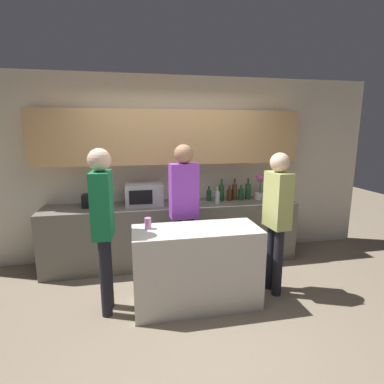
# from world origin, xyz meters

# --- Properties ---
(ground_plane) EXTENTS (14.00, 14.00, 0.00)m
(ground_plane) POSITION_xyz_m (0.00, 0.00, 0.00)
(ground_plane) COLOR #7F705B
(back_wall) EXTENTS (6.40, 0.40, 2.70)m
(back_wall) POSITION_xyz_m (0.00, 1.66, 1.54)
(back_wall) COLOR beige
(back_wall) RESTS_ON ground_plane
(back_counter) EXTENTS (3.60, 0.62, 0.88)m
(back_counter) POSITION_xyz_m (0.00, 1.39, 0.44)
(back_counter) COLOR #6B665B
(back_counter) RESTS_ON ground_plane
(kitchen_island) EXTENTS (1.37, 0.57, 0.89)m
(kitchen_island) POSITION_xyz_m (0.10, 0.24, 0.44)
(kitchen_island) COLOR beige
(kitchen_island) RESTS_ON ground_plane
(microwave) EXTENTS (0.52, 0.39, 0.30)m
(microwave) POSITION_xyz_m (-0.41, 1.44, 1.03)
(microwave) COLOR #B7BABC
(microwave) RESTS_ON back_counter
(toaster) EXTENTS (0.26, 0.16, 0.18)m
(toaster) POSITION_xyz_m (-1.11, 1.44, 0.97)
(toaster) COLOR black
(toaster) RESTS_ON back_counter
(potted_plant) EXTENTS (0.14, 0.14, 0.39)m
(potted_plant) POSITION_xyz_m (1.35, 1.44, 1.08)
(potted_plant) COLOR silver
(potted_plant) RESTS_ON back_counter
(bottle_0) EXTENTS (0.08, 0.08, 0.22)m
(bottle_0) POSITION_xyz_m (0.56, 1.49, 0.97)
(bottle_0) COLOR #194723
(bottle_0) RESTS_ON back_counter
(bottle_1) EXTENTS (0.07, 0.07, 0.24)m
(bottle_1) POSITION_xyz_m (0.64, 1.32, 0.97)
(bottle_1) COLOR silver
(bottle_1) RESTS_ON back_counter
(bottle_2) EXTENTS (0.08, 0.08, 0.33)m
(bottle_2) POSITION_xyz_m (0.75, 1.47, 1.01)
(bottle_2) COLOR #194723
(bottle_2) RESTS_ON back_counter
(bottle_3) EXTENTS (0.08, 0.08, 0.23)m
(bottle_3) POSITION_xyz_m (0.87, 1.45, 0.97)
(bottle_3) COLOR #472814
(bottle_3) RESTS_ON back_counter
(bottle_4) EXTENTS (0.08, 0.08, 0.32)m
(bottle_4) POSITION_xyz_m (0.96, 1.48, 1.01)
(bottle_4) COLOR #472814
(bottle_4) RESTS_ON back_counter
(bottle_5) EXTENTS (0.08, 0.08, 0.23)m
(bottle_5) POSITION_xyz_m (1.05, 1.46, 0.97)
(bottle_5) COLOR #194723
(bottle_5) RESTS_ON back_counter
(bottle_6) EXTENTS (0.09, 0.09, 0.32)m
(bottle_6) POSITION_xyz_m (1.18, 1.49, 1.01)
(bottle_6) COLOR #194723
(bottle_6) RESTS_ON back_counter
(cup_0) EXTENTS (0.07, 0.07, 0.12)m
(cup_0) POSITION_xyz_m (-0.41, 0.34, 0.94)
(cup_0) COLOR #DF7FC9
(cup_0) RESTS_ON kitchen_island
(person_left) EXTENTS (0.35, 0.23, 1.76)m
(person_left) POSITION_xyz_m (0.05, 0.78, 1.06)
(person_left) COLOR black
(person_left) RESTS_ON ground_plane
(person_center) EXTENTS (0.23, 0.35, 1.75)m
(person_center) POSITION_xyz_m (-0.87, 0.29, 1.05)
(person_center) COLOR black
(person_center) RESTS_ON ground_plane
(person_right) EXTENTS (0.22, 0.35, 1.68)m
(person_right) POSITION_xyz_m (1.06, 0.31, 1.00)
(person_right) COLOR black
(person_right) RESTS_ON ground_plane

